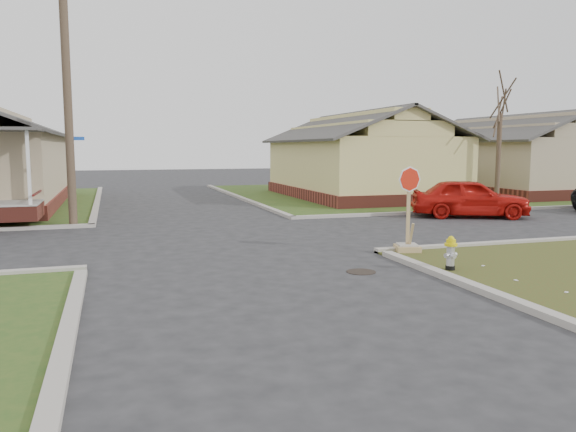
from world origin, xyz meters
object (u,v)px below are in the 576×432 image
object	(u,v)px
fire_hydrant	(451,251)
stop_sign	(408,233)
red_sedan	(470,198)
utility_pole	(67,88)

from	to	relation	value
fire_hydrant	stop_sign	distance (m)	2.27
fire_hydrant	red_sedan	xyz separation A→B (m)	(6.31, 8.20, 0.29)
utility_pole	fire_hydrant	xyz separation A→B (m)	(8.25, -9.98, -4.20)
stop_sign	red_sedan	xyz separation A→B (m)	(6.08, 5.94, 0.23)
stop_sign	red_sedan	bearing A→B (deg)	60.30
utility_pole	stop_sign	distance (m)	12.20
utility_pole	red_sedan	distance (m)	15.18
fire_hydrant	stop_sign	size ratio (longest dim) A/B	0.34
stop_sign	utility_pole	bearing A→B (deg)	153.62
utility_pole	red_sedan	bearing A→B (deg)	-6.96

